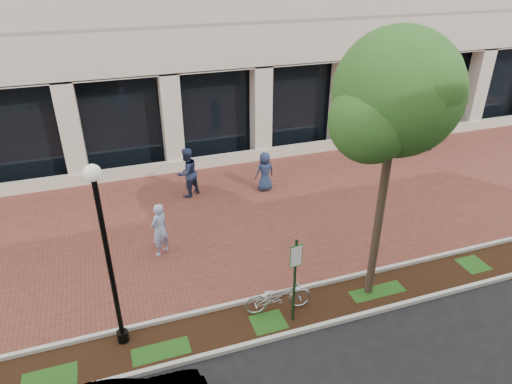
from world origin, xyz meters
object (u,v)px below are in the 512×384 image
object	(u,v)px
pedestrian_right	(265,172)
bollard	(404,135)
pedestrian_mid	(187,173)
locked_bicycle	(278,296)
bike_rack_cluster	(397,141)
pedestrian_left	(160,230)
parking_sign	(295,271)
street_tree	(397,101)
lamppost	(107,251)

from	to	relation	value
pedestrian_right	bollard	xyz separation A→B (m)	(8.21, 2.38, -0.33)
pedestrian_mid	bollard	size ratio (longest dim) A/B	2.14
pedestrian_mid	bollard	world-z (taller)	pedestrian_mid
pedestrian_mid	pedestrian_right	distance (m)	3.04
locked_bicycle	bike_rack_cluster	xyz separation A→B (m)	(9.47, 8.47, -0.01)
pedestrian_left	bollard	bearing A→B (deg)	165.31
parking_sign	bollard	xyz separation A→B (m)	(10.02, 9.53, -1.12)
pedestrian_mid	pedestrian_right	size ratio (longest dim) A/B	1.23
parking_sign	pedestrian_left	world-z (taller)	parking_sign
pedestrian_right	bike_rack_cluster	distance (m)	7.64
pedestrian_right	bike_rack_cluster	size ratio (longest dim) A/B	0.46
pedestrian_left	bollard	distance (m)	13.89
street_tree	bike_rack_cluster	xyz separation A→B (m)	(6.72, 8.58, -5.04)
parking_sign	street_tree	distance (m)	4.67
bike_rack_cluster	pedestrian_mid	bearing A→B (deg)	-166.38
parking_sign	pedestrian_right	size ratio (longest dim) A/B	1.57
locked_bicycle	pedestrian_right	world-z (taller)	pedestrian_right
pedestrian_left	pedestrian_right	bearing A→B (deg)	175.96
bike_rack_cluster	street_tree	bearing A→B (deg)	-121.47
lamppost	pedestrian_right	xyz separation A→B (m)	(6.05, 6.44, -1.89)
pedestrian_right	bollard	bearing A→B (deg)	-171.55
bollard	bike_rack_cluster	distance (m)	0.97
parking_sign	pedestrian_left	xyz separation A→B (m)	(-2.76, 4.10, -0.70)
street_tree	pedestrian_mid	xyz separation A→B (m)	(-3.68, 7.30, -4.53)
parking_sign	pedestrian_left	bearing A→B (deg)	117.10
lamppost	bike_rack_cluster	xyz separation A→B (m)	(13.47, 8.24, -2.21)
pedestrian_left	pedestrian_mid	world-z (taller)	pedestrian_mid
lamppost	pedestrian_mid	bearing A→B (deg)	66.27
bollard	bike_rack_cluster	bearing A→B (deg)	-144.14
street_tree	bike_rack_cluster	distance (m)	12.01
bike_rack_cluster	parking_sign	bearing A→B (deg)	-129.26
bollard	locked_bicycle	bearing A→B (deg)	-138.62
lamppost	bike_rack_cluster	distance (m)	15.95
pedestrian_left	locked_bicycle	bearing A→B (deg)	87.26
parking_sign	bike_rack_cluster	bearing A→B (deg)	37.28
pedestrian_left	bike_rack_cluster	bearing A→B (deg)	164.35
bollard	street_tree	bearing A→B (deg)	-129.39
lamppost	locked_bicycle	world-z (taller)	lamppost
locked_bicycle	parking_sign	bearing A→B (deg)	-148.03
pedestrian_mid	locked_bicycle	bearing A→B (deg)	64.52
locked_bicycle	bollard	xyz separation A→B (m)	(10.26, 9.04, -0.01)
street_tree	pedestrian_mid	world-z (taller)	street_tree
street_tree	parking_sign	bearing A→B (deg)	-171.42
parking_sign	locked_bicycle	size ratio (longest dim) A/B	1.37
street_tree	pedestrian_left	world-z (taller)	street_tree
pedestrian_left	bike_rack_cluster	size ratio (longest dim) A/B	0.51
pedestrian_right	bike_rack_cluster	bearing A→B (deg)	-174.01
parking_sign	lamppost	size ratio (longest dim) A/B	0.53
lamppost	locked_bicycle	bearing A→B (deg)	-3.20
locked_bicycle	bollard	distance (m)	13.67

